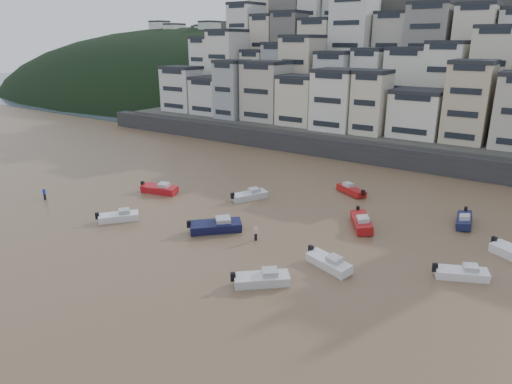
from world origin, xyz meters
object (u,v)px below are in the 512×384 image
Objects in this scene: boat_i at (464,219)px; person_blue at (44,194)px; boat_e at (361,220)px; boat_h at (351,189)px; boat_d at (462,272)px; person_pink at (256,233)px; boat_a at (262,278)px; boat_f at (249,194)px; boat_c at (216,225)px; boat_k at (159,188)px; boat_j at (119,215)px; boat_b at (329,261)px.

person_blue is (-49.04, -22.93, 0.13)m from boat_i.
boat_e is 1.16× the size of boat_h.
boat_d is 2.89× the size of person_pink.
boat_a is 23.03m from boat_f.
boat_a is 1.07× the size of boat_d.
person_pink reaches higher than boat_d.
boat_c is 1.15× the size of boat_f.
person_blue is 31.76m from person_pink.
boat_k is at bearing -81.37° from boat_i.
boat_d is (14.37, 11.34, -0.05)m from boat_a.
boat_c is at bearing -60.17° from boat_i.
boat_c is 3.66× the size of person_pink.
boat_f reaches higher than boat_a.
boat_d is 20.59m from person_pink.
boat_d is at bearing 165.48° from boat_h.
boat_k is (-22.62, -15.19, 0.06)m from boat_h.
boat_j is 2.94× the size of person_pink.
person_blue is (-39.33, -15.40, 0.02)m from boat_e.
boat_d is 52.36m from person_blue.
boat_h is at bearing 127.77° from boat_b.
boat_e is (13.06, 10.71, -0.01)m from boat_c.
boat_c reaches higher than boat_b.
boat_j reaches higher than boat_d.
person_blue is (-40.67, -4.09, 0.14)m from boat_b.
boat_h is (-7.22, 21.98, 0.00)m from boat_b.
boat_a is at bearing -78.21° from boat_c.
boat_e is 1.16× the size of boat_i.
boat_j is (-22.67, 2.80, -0.04)m from boat_a.
boat_i is at bearing 75.35° from boat_d.
boat_i is at bearing 85.63° from boat_b.
boat_e is 3.60× the size of person_blue.
boat_a is 0.92× the size of boat_k.
boat_i is at bearing -162.90° from boat_h.
boat_i reaches higher than boat_d.
boat_b is at bearing -48.48° from boat_c.
boat_e reaches higher than boat_i.
boat_f is at bearing -123.20° from boat_e.
boat_f is at bearing 72.43° from boat_h.
boat_f is (-17.72, 11.87, 0.02)m from boat_b.
boat_j is at bearing -164.18° from person_pink.
boat_d is 29.38m from boat_f.
boat_c is at bearing -81.89° from boat_e.
boat_e is 12.29m from boat_i.
boat_e is at bearing -61.06° from boat_i.
boat_k is (-26.34, 13.04, 0.06)m from boat_a.
boat_e reaches higher than boat_a.
boat_f is at bearing 86.13° from boat_a.
boat_d is 13.70m from boat_e.
boat_k is (-38.21, -12.04, 0.06)m from boat_i.
boat_a is 29.39m from boat_k.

